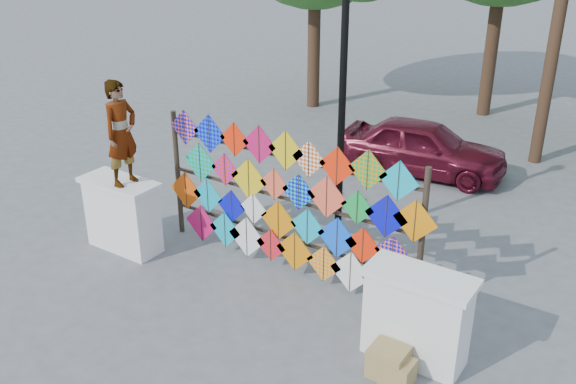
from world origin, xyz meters
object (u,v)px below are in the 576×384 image
object	(u,v)px
kite_rack	(287,204)
sedan	(424,147)
lamppost	(342,96)
vendor_woman	(121,133)

from	to	relation	value
kite_rack	sedan	bearing A→B (deg)	87.82
sedan	lamppost	xyz separation A→B (m)	(0.03, -3.88, 2.08)
kite_rack	vendor_woman	world-z (taller)	vendor_woman
kite_rack	vendor_woman	bearing A→B (deg)	-160.31
sedan	lamppost	size ratio (longest dim) A/B	0.81
kite_rack	vendor_woman	xyz separation A→B (m)	(-2.58, -0.92, 0.95)
vendor_woman	sedan	world-z (taller)	vendor_woman
vendor_woman	sedan	xyz separation A→B (m)	(2.78, 6.08, -1.54)
lamppost	sedan	bearing A→B (deg)	90.47
kite_rack	lamppost	distance (m)	1.97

